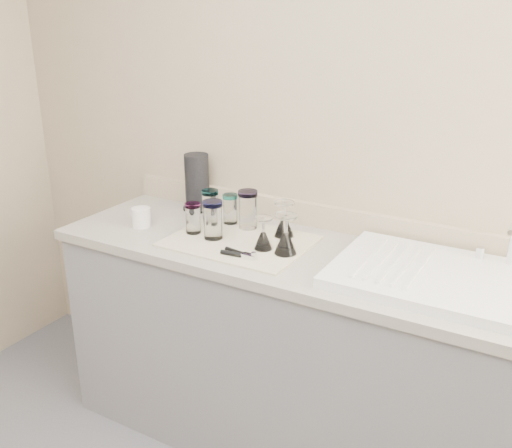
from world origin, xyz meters
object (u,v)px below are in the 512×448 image
Objects in this scene: can_opener at (239,254)px; sink_unit at (456,280)px; tumbler_blue at (213,219)px; white_mug at (141,217)px; tumbler_magenta at (193,218)px; paper_towel_roll at (197,183)px; tumbler_teal at (210,206)px; goblet_back_left at (284,225)px; tumbler_cyan at (230,209)px; goblet_front_right at (286,240)px; tumbler_purple at (248,209)px; goblet_front_left at (263,238)px.

sink_unit is at bearing 12.72° from can_opener.
tumbler_blue reaches higher than white_mug.
tumbler_magenta is 0.33m from paper_towel_roll.
paper_towel_roll is (-0.16, 0.13, 0.05)m from tumbler_teal.
sink_unit is 6.86× the size of white_mug.
sink_unit is 5.62× the size of goblet_back_left.
tumbler_cyan is at bearing 67.81° from tumbler_magenta.
goblet_front_right is at bearing 39.40° from can_opener.
tumbler_magenta is (-0.17, -0.16, -0.02)m from tumbler_purple.
tumbler_magenta reaches higher than white_mug.
can_opener is (-0.75, -0.17, -0.00)m from sink_unit.
goblet_front_left is 0.12m from can_opener.
goblet_front_right is (0.26, -0.16, -0.03)m from tumbler_purple.
paper_towel_roll is at bearing 75.55° from white_mug.
can_opener is (-0.05, -0.27, -0.04)m from goblet_back_left.
white_mug is (-0.42, -0.20, -0.05)m from tumbler_purple.
white_mug is 0.33m from paper_towel_roll.
tumbler_teal is 0.18m from tumbler_purple.
goblet_front_right is (0.09, -0.16, 0.00)m from goblet_back_left.
goblet_front_right reaches higher than white_mug.
paper_towel_roll is at bearing 157.44° from tumbler_cyan.
tumbler_teal is at bearing 35.84° from white_mug.
tumbler_blue reaches higher than can_opener.
tumbler_teal is 0.21m from paper_towel_roll.
tumbler_magenta is at bearing -112.19° from tumbler_cyan.
sink_unit reaches higher than tumbler_purple.
tumbler_magenta is at bearing 158.61° from can_opener.
tumbler_magenta is at bearing -135.64° from tumbler_purple.
tumbler_purple is at bearing 147.80° from goblet_front_right.
goblet_front_left reaches higher than can_opener.
white_mug is (-0.25, -0.03, -0.03)m from tumbler_magenta.
tumbler_magenta is 0.49× the size of paper_towel_roll.
paper_towel_roll is at bearing 169.76° from sink_unit.
white_mug is (-0.36, -0.02, -0.05)m from tumbler_blue.
paper_towel_roll reaches higher than white_mug.
sink_unit is 0.77m from can_opener.
tumbler_purple is 1.11× the size of goblet_back_left.
can_opener is (0.22, -0.29, -0.06)m from tumbler_cyan.
tumbler_purple is (0.18, 0.02, 0.01)m from tumbler_teal.
sink_unit is 0.71m from goblet_back_left.
paper_towel_roll reaches higher than tumbler_cyan.
tumbler_teal is (-1.05, 0.09, 0.06)m from sink_unit.
can_opener is at bearing -8.52° from white_mug.
tumbler_magenta is 0.32m from can_opener.
tumbler_teal is 1.12× the size of tumbler_cyan.
sink_unit reaches higher than tumbler_teal.
goblet_front_left is 0.49× the size of paper_towel_roll.
can_opener is 0.62m from paper_towel_roll.
goblet_back_left is 0.56× the size of paper_towel_roll.
goblet_front_left is at bearing -175.03° from sink_unit.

